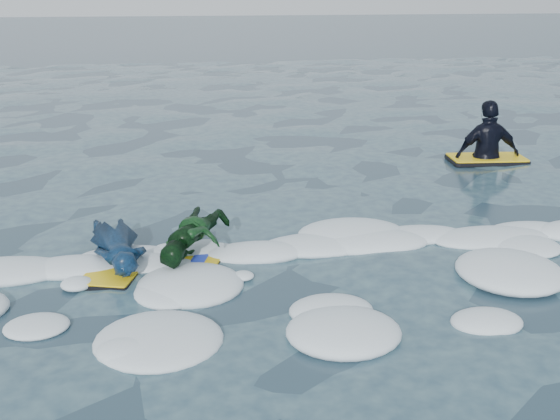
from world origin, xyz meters
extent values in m
plane|color=#19293E|center=(0.00, 0.00, 0.00)|extent=(120.00, 120.00, 0.00)
cube|color=black|center=(-0.76, 1.19, 0.03)|extent=(0.79, 1.08, 0.05)
cube|color=yellow|center=(-0.76, 1.19, 0.07)|extent=(0.77, 1.06, 0.02)
imported|color=#0B2A51|center=(-0.76, 1.44, 0.21)|extent=(0.79, 1.52, 0.35)
cube|color=black|center=(0.05, 1.19, 0.03)|extent=(0.68, 0.93, 0.04)
cube|color=yellow|center=(0.05, 1.19, 0.06)|extent=(0.66, 0.91, 0.01)
cube|color=#1B35CD|center=(0.05, 1.19, 0.07)|extent=(0.38, 0.80, 0.00)
imported|color=#103E13|center=(0.05, 1.39, 0.26)|extent=(1.07, 1.38, 0.47)
cube|color=black|center=(5.03, 5.04, 0.04)|extent=(1.31, 0.80, 0.06)
cube|color=yellow|center=(5.03, 5.04, 0.08)|extent=(1.28, 0.77, 0.02)
imported|color=black|center=(5.03, 5.04, 0.09)|extent=(1.11, 0.48, 1.88)
camera|label=1|loc=(-0.14, -5.66, 2.86)|focal=45.00mm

